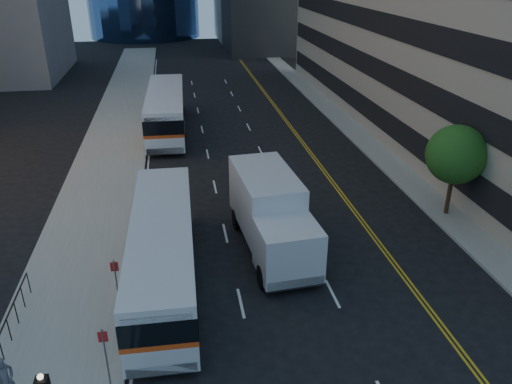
# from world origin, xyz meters

# --- Properties ---
(ground) EXTENTS (160.00, 160.00, 0.00)m
(ground) POSITION_xyz_m (0.00, 0.00, 0.00)
(ground) COLOR black
(ground) RESTS_ON ground
(sidewalk_west) EXTENTS (5.00, 90.00, 0.15)m
(sidewalk_west) POSITION_xyz_m (-10.50, 25.00, 0.07)
(sidewalk_west) COLOR gray
(sidewalk_west) RESTS_ON ground
(sidewalk_east) EXTENTS (2.00, 90.00, 0.15)m
(sidewalk_east) POSITION_xyz_m (9.00, 25.00, 0.07)
(sidewalk_east) COLOR gray
(sidewalk_east) RESTS_ON ground
(street_tree) EXTENTS (3.20, 3.20, 5.10)m
(street_tree) POSITION_xyz_m (9.00, 8.00, 3.64)
(street_tree) COLOR #332114
(street_tree) RESTS_ON sidewalk_east
(bus_front) EXTENTS (2.82, 11.97, 3.08)m
(bus_front) POSITION_xyz_m (-6.60, 4.06, 1.68)
(bus_front) COLOR silver
(bus_front) RESTS_ON ground
(bus_rear) EXTENTS (3.23, 13.29, 3.41)m
(bus_rear) POSITION_xyz_m (-6.39, 25.99, 1.86)
(bus_rear) COLOR white
(bus_rear) RESTS_ON ground
(box_truck) EXTENTS (3.25, 7.91, 3.70)m
(box_truck) POSITION_xyz_m (-1.43, 6.08, 1.95)
(box_truck) COLOR silver
(box_truck) RESTS_ON ground
(pedestrian) EXTENTS (0.69, 0.82, 1.91)m
(pedestrian) POSITION_xyz_m (-11.48, -2.14, 1.10)
(pedestrian) COLOR #53535A
(pedestrian) RESTS_ON sidewalk_west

